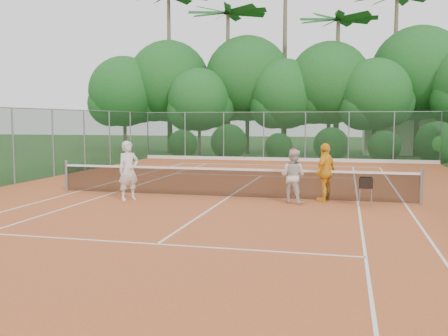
# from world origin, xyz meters

# --- Properties ---
(ground) EXTENTS (120.00, 120.00, 0.00)m
(ground) POSITION_xyz_m (0.00, 0.00, 0.00)
(ground) COLOR #1F4418
(ground) RESTS_ON ground
(clay_court) EXTENTS (18.00, 36.00, 0.02)m
(clay_court) POSITION_xyz_m (0.00, 0.00, 0.01)
(clay_court) COLOR #B7582A
(clay_court) RESTS_ON ground
(club_building) EXTENTS (8.00, 5.00, 3.00)m
(club_building) POSITION_xyz_m (9.00, 24.00, 1.50)
(club_building) COLOR beige
(club_building) RESTS_ON ground
(tennis_net) EXTENTS (11.97, 0.10, 1.10)m
(tennis_net) POSITION_xyz_m (0.00, 0.00, 0.53)
(tennis_net) COLOR gray
(tennis_net) RESTS_ON clay_court
(player_white) EXTENTS (0.78, 0.81, 1.87)m
(player_white) POSITION_xyz_m (-2.94, -1.30, 0.96)
(player_white) COLOR silver
(player_white) RESTS_ON clay_court
(player_center_grp) EXTENTS (0.96, 0.86, 1.68)m
(player_center_grp) POSITION_xyz_m (2.16, -0.62, 0.85)
(player_center_grp) COLOR beige
(player_center_grp) RESTS_ON clay_court
(player_yellow) EXTENTS (0.87, 1.15, 1.81)m
(player_yellow) POSITION_xyz_m (3.11, -0.02, 0.93)
(player_yellow) COLOR yellow
(player_yellow) RESTS_ON clay_court
(ball_hopper) EXTENTS (0.37, 0.37, 0.85)m
(ball_hopper) POSITION_xyz_m (4.30, -0.67, 0.70)
(ball_hopper) COLOR gray
(ball_hopper) RESTS_ON clay_court
(stray_ball_a) EXTENTS (0.07, 0.07, 0.07)m
(stray_ball_a) POSITION_xyz_m (-1.33, 11.59, 0.05)
(stray_ball_a) COLOR #AACA2F
(stray_ball_a) RESTS_ON clay_court
(stray_ball_b) EXTENTS (0.07, 0.07, 0.07)m
(stray_ball_b) POSITION_xyz_m (-0.89, 13.37, 0.05)
(stray_ball_b) COLOR gold
(stray_ball_b) RESTS_ON clay_court
(stray_ball_c) EXTENTS (0.07, 0.07, 0.07)m
(stray_ball_c) POSITION_xyz_m (3.09, 11.90, 0.05)
(stray_ball_c) COLOR #B9D932
(stray_ball_c) RESTS_ON clay_court
(court_markings) EXTENTS (11.03, 23.83, 0.01)m
(court_markings) POSITION_xyz_m (0.00, 0.00, 0.02)
(court_markings) COLOR white
(court_markings) RESTS_ON clay_court
(fence_back) EXTENTS (18.07, 0.07, 3.00)m
(fence_back) POSITION_xyz_m (0.00, 15.00, 1.52)
(fence_back) COLOR #19381E
(fence_back) RESTS_ON clay_court
(tropical_treeline) EXTENTS (32.10, 8.49, 15.03)m
(tropical_treeline) POSITION_xyz_m (1.43, 20.22, 5.11)
(tropical_treeline) COLOR brown
(tropical_treeline) RESTS_ON ground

